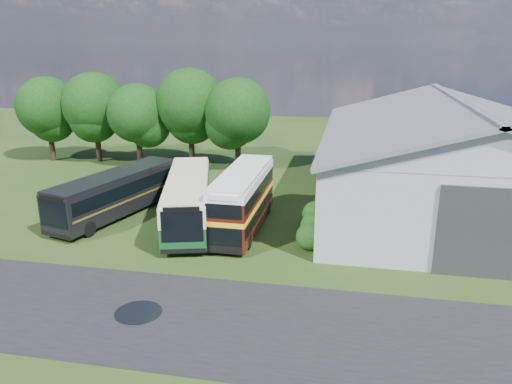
% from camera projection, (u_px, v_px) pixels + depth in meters
% --- Properties ---
extents(ground, '(120.00, 120.00, 0.00)m').
position_uv_depth(ground, '(190.00, 286.00, 25.66)').
color(ground, '#1B3310').
rests_on(ground, ground).
extents(asphalt_road, '(60.00, 8.00, 0.02)m').
position_uv_depth(asphalt_road, '(233.00, 323.00, 22.29)').
color(asphalt_road, black).
rests_on(asphalt_road, ground).
extents(puddle, '(2.20, 2.20, 0.01)m').
position_uv_depth(puddle, '(138.00, 313.00, 23.12)').
color(puddle, black).
rests_on(puddle, ground).
extents(storage_shed, '(18.80, 24.80, 8.15)m').
position_uv_depth(storage_shed, '(452.00, 153.00, 36.66)').
color(storage_shed, gray).
rests_on(storage_shed, ground).
extents(tree_far_left, '(6.12, 6.12, 8.64)m').
position_uv_depth(tree_far_left, '(47.00, 107.00, 50.82)').
color(tree_far_left, black).
rests_on(tree_far_left, ground).
extents(tree_left_a, '(6.46, 6.46, 9.12)m').
position_uv_depth(tree_left_a, '(94.00, 105.00, 50.27)').
color(tree_left_a, black).
rests_on(tree_left_a, ground).
extents(tree_left_b, '(5.78, 5.78, 8.16)m').
position_uv_depth(tree_left_b, '(137.00, 113.00, 48.58)').
color(tree_left_b, black).
rests_on(tree_left_b, ground).
extents(tree_mid, '(6.80, 6.80, 9.60)m').
position_uv_depth(tree_mid, '(190.00, 103.00, 48.60)').
color(tree_mid, black).
rests_on(tree_mid, ground).
extents(tree_right_a, '(6.26, 6.26, 8.83)m').
position_uv_depth(tree_right_a, '(238.00, 111.00, 46.88)').
color(tree_right_a, black).
rests_on(tree_right_a, ground).
extents(shrub_front, '(1.70, 1.70, 1.70)m').
position_uv_depth(shrub_front, '(309.00, 248.00, 30.25)').
color(shrub_front, '#194714').
rests_on(shrub_front, ground).
extents(shrub_mid, '(1.60, 1.60, 1.60)m').
position_uv_depth(shrub_mid, '(312.00, 236.00, 32.13)').
color(shrub_mid, '#194714').
rests_on(shrub_mid, ground).
extents(shrub_back, '(1.80, 1.80, 1.80)m').
position_uv_depth(shrub_back, '(315.00, 225.00, 34.00)').
color(shrub_back, '#194714').
rests_on(shrub_back, ground).
extents(bus_green_single, '(5.87, 12.25, 3.29)m').
position_uv_depth(bus_green_single, '(188.00, 199.00, 33.98)').
color(bus_green_single, black).
rests_on(bus_green_single, ground).
extents(bus_maroon_double, '(2.50, 9.46, 4.06)m').
position_uv_depth(bus_maroon_double, '(243.00, 200.00, 32.75)').
color(bus_maroon_double, black).
rests_on(bus_maroon_double, ground).
extents(bus_dark_single, '(5.54, 11.62, 3.13)m').
position_uv_depth(bus_dark_single, '(116.00, 193.00, 35.53)').
color(bus_dark_single, black).
rests_on(bus_dark_single, ground).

